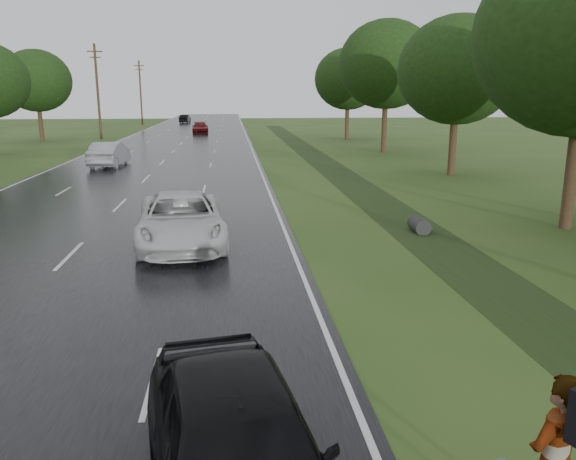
% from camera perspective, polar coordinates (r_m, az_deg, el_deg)
% --- Properties ---
extents(road, '(14.00, 180.00, 0.04)m').
position_cam_1_polar(road, '(54.24, -11.08, 8.34)').
color(road, black).
rests_on(road, ground).
extents(edge_stripe_east, '(0.12, 180.00, 0.01)m').
position_cam_1_polar(edge_stripe_east, '(54.05, -3.86, 8.56)').
color(edge_stripe_east, silver).
rests_on(edge_stripe_east, road).
extents(edge_stripe_west, '(0.12, 180.00, 0.01)m').
position_cam_1_polar(edge_stripe_west, '(55.26, -18.13, 8.04)').
color(edge_stripe_west, silver).
rests_on(edge_stripe_west, road).
extents(center_line, '(0.12, 180.00, 0.01)m').
position_cam_1_polar(center_line, '(54.24, -11.08, 8.36)').
color(center_line, silver).
rests_on(center_line, road).
extents(drainage_ditch, '(2.20, 120.00, 0.56)m').
position_cam_1_polar(drainage_ditch, '(28.69, 7.59, 4.00)').
color(drainage_ditch, black).
rests_on(drainage_ditch, ground).
extents(utility_pole_far, '(1.60, 0.26, 10.00)m').
position_cam_1_polar(utility_pole_far, '(65.36, -18.77, 13.28)').
color(utility_pole_far, '#3D2A19').
rests_on(utility_pole_far, ground).
extents(utility_pole_distant, '(1.60, 0.26, 10.00)m').
position_cam_1_polar(utility_pole_distant, '(94.87, -14.75, 13.43)').
color(utility_pole_distant, '#3D2A19').
rests_on(utility_pole_distant, ground).
extents(tree_east_c, '(7.00, 7.00, 9.29)m').
position_cam_1_polar(tree_east_c, '(35.43, 16.86, 15.26)').
color(tree_east_c, '#3D2A19').
rests_on(tree_east_c, ground).
extents(tree_east_d, '(8.00, 8.00, 10.76)m').
position_cam_1_polar(tree_east_d, '(48.61, 10.00, 16.22)').
color(tree_east_d, '#3D2A19').
rests_on(tree_east_d, ground).
extents(tree_east_f, '(7.20, 7.20, 9.62)m').
position_cam_1_polar(tree_east_f, '(62.12, 6.12, 15.01)').
color(tree_east_f, '#3D2A19').
rests_on(tree_east_f, ground).
extents(tree_west_f, '(7.00, 7.00, 9.29)m').
position_cam_1_polar(tree_west_f, '(64.89, -24.19, 13.66)').
color(tree_west_f, '#3D2A19').
rests_on(tree_west_f, ground).
extents(white_pickup, '(3.20, 6.08, 1.63)m').
position_cam_1_polar(white_pickup, '(18.30, -10.81, 1.04)').
color(white_pickup, silver).
rests_on(white_pickup, road).
extents(dark_sedan, '(2.75, 5.14, 1.66)m').
position_cam_1_polar(dark_sedan, '(6.76, -5.09, -21.58)').
color(dark_sedan, black).
rests_on(dark_sedan, road).
extents(silver_sedan, '(2.00, 5.05, 1.64)m').
position_cam_1_polar(silver_sedan, '(39.85, -17.69, 7.34)').
color(silver_sedan, '#92949A').
rests_on(silver_sedan, road).
extents(far_car_red, '(2.22, 4.91, 1.40)m').
position_cam_1_polar(far_car_red, '(71.46, -8.92, 10.21)').
color(far_car_red, '#650B0D').
rests_on(far_car_red, road).
extents(far_car_dark, '(1.76, 4.24, 1.37)m').
position_cam_1_polar(far_car_dark, '(99.31, -10.42, 11.05)').
color(far_car_dark, black).
rests_on(far_car_dark, road).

